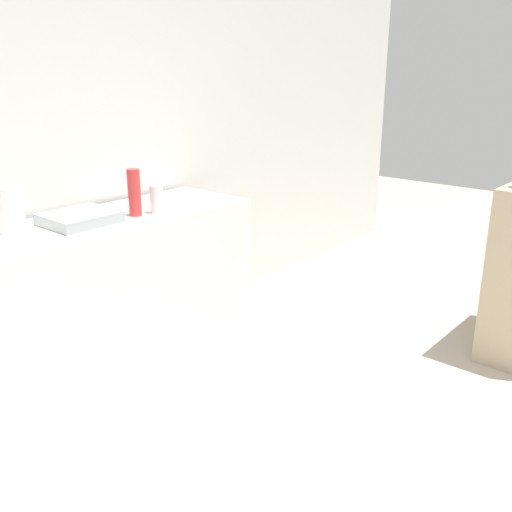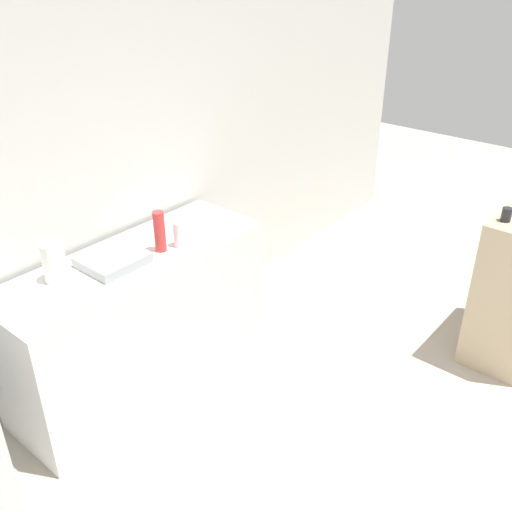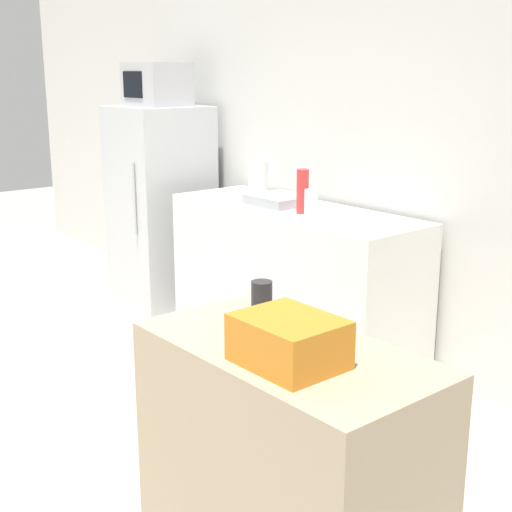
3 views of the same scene
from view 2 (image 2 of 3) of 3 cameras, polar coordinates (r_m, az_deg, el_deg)
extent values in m
cube|color=silver|center=(3.55, -20.46, 5.18)|extent=(8.00, 0.06, 2.60)
cube|color=silver|center=(3.80, -11.56, -6.22)|extent=(1.77, 0.61, 0.94)
cube|color=#9EA3A8|center=(3.48, -14.11, -0.37)|extent=(0.35, 0.32, 0.06)
cylinder|color=red|center=(3.53, -9.62, 2.44)|extent=(0.07, 0.07, 0.26)
cylinder|color=silver|center=(3.59, -7.69, 2.18)|extent=(0.08, 0.08, 0.16)
cylinder|color=#232328|center=(3.91, 23.77, 3.81)|extent=(0.06, 0.06, 0.09)
cylinder|color=white|center=(3.37, -19.54, -0.60)|extent=(0.13, 0.13, 0.23)
camera|label=1|loc=(0.89, 15.51, -57.60)|focal=40.00mm
camera|label=3|loc=(5.11, 44.68, 11.10)|focal=50.00mm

